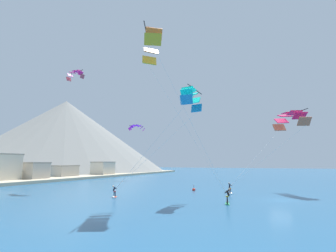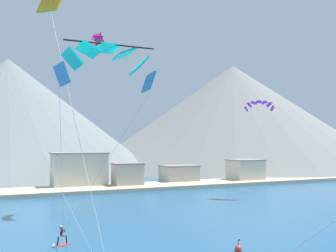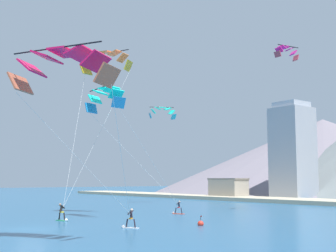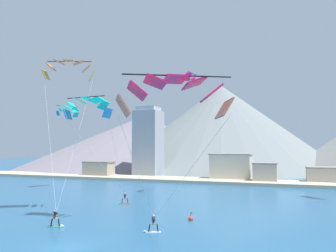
{
  "view_description": "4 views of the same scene",
  "coord_description": "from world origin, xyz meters",
  "px_view_note": "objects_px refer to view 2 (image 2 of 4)",
  "views": [
    {
      "loc": [
        -36.4,
        -0.46,
        4.68
      ],
      "look_at": [
        3.26,
        16.56,
        10.71
      ],
      "focal_mm": 28.0,
      "sensor_mm": 36.0,
      "label": 1
    },
    {
      "loc": [
        -10.67,
        -11.35,
        8.31
      ],
      "look_at": [
        3.11,
        18.95,
        9.93
      ],
      "focal_mm": 40.0,
      "sensor_mm": 36.0,
      "label": 2
    },
    {
      "loc": [
        38.78,
        -15.44,
        4.14
      ],
      "look_at": [
        3.68,
        11.73,
        9.23
      ],
      "focal_mm": 50.0,
      "sensor_mm": 36.0,
      "label": 3
    },
    {
      "loc": [
        17.28,
        -22.63,
        8.07
      ],
      "look_at": [
        3.02,
        15.36,
        10.85
      ],
      "focal_mm": 35.0,
      "sensor_mm": 36.0,
      "label": 4
    }
  ],
  "objects_px": {
    "kitesurfer_near_lead": "(60,240)",
    "parafoil_kite_distant_low_drift": "(97,41)",
    "parafoil_kite_near_lead": "(107,63)",
    "parafoil_kite_distant_mid_solo": "(259,105)",
    "race_marker_buoy": "(238,249)"
  },
  "relations": [
    {
      "from": "parafoil_kite_distant_low_drift",
      "to": "race_marker_buoy",
      "type": "xyz_separation_m",
      "value": [
        6.21,
        -21.07,
        -21.06
      ]
    },
    {
      "from": "parafoil_kite_near_lead",
      "to": "parafoil_kite_distant_mid_solo",
      "type": "distance_m",
      "value": 41.28
    },
    {
      "from": "parafoil_kite_near_lead",
      "to": "race_marker_buoy",
      "type": "height_order",
      "value": "parafoil_kite_near_lead"
    },
    {
      "from": "kitesurfer_near_lead",
      "to": "parafoil_kite_near_lead",
      "type": "height_order",
      "value": "parafoil_kite_near_lead"
    },
    {
      "from": "kitesurfer_near_lead",
      "to": "parafoil_kite_distant_low_drift",
      "type": "height_order",
      "value": "parafoil_kite_distant_low_drift"
    },
    {
      "from": "parafoil_kite_distant_mid_solo",
      "to": "parafoil_kite_near_lead",
      "type": "bearing_deg",
      "value": -140.3
    },
    {
      "from": "parafoil_kite_near_lead",
      "to": "parafoil_kite_distant_mid_solo",
      "type": "height_order",
      "value": "parafoil_kite_distant_mid_solo"
    },
    {
      "from": "parafoil_kite_distant_mid_solo",
      "to": "kitesurfer_near_lead",
      "type": "bearing_deg",
      "value": -154.44
    },
    {
      "from": "parafoil_kite_near_lead",
      "to": "race_marker_buoy",
      "type": "bearing_deg",
      "value": 16.53
    },
    {
      "from": "parafoil_kite_near_lead",
      "to": "race_marker_buoy",
      "type": "distance_m",
      "value": 17.63
    },
    {
      "from": "kitesurfer_near_lead",
      "to": "parafoil_kite_distant_mid_solo",
      "type": "xyz_separation_m",
      "value": [
        32.71,
        15.64,
        14.05
      ]
    },
    {
      "from": "kitesurfer_near_lead",
      "to": "parafoil_kite_distant_low_drift",
      "type": "distance_m",
      "value": 25.7
    },
    {
      "from": "race_marker_buoy",
      "to": "parafoil_kite_distant_mid_solo",
      "type": "bearing_deg",
      "value": 48.59
    },
    {
      "from": "parafoil_kite_distant_low_drift",
      "to": "parafoil_kite_distant_mid_solo",
      "type": "xyz_separation_m",
      "value": [
        26.44,
        1.86,
        -6.72
      ]
    },
    {
      "from": "parafoil_kite_distant_low_drift",
      "to": "parafoil_kite_distant_mid_solo",
      "type": "distance_m",
      "value": 27.34
    }
  ]
}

